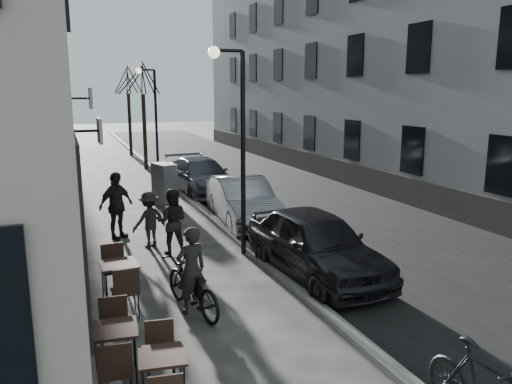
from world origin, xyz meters
TOP-DOWN VIEW (x-y plane):
  - ground at (0.00, 0.00)m, footprint 120.00×120.00m
  - road at (3.85, 16.00)m, footprint 7.30×60.00m
  - kerb at (0.20, 16.00)m, footprint 0.25×60.00m
  - building_right at (9.50, 16.50)m, footprint 4.00×35.00m
  - streetlamp_near at (-0.17, 6.00)m, footprint 0.90×0.28m
  - streetlamp_far at (-0.17, 18.00)m, footprint 0.90×0.28m
  - tree_near at (-0.10, 21.00)m, footprint 2.40×2.40m
  - tree_far at (-0.10, 27.00)m, footprint 2.40×2.40m
  - bistro_set_a at (-3.10, 0.46)m, footprint 0.68×1.53m
  - bistro_set_b at (-3.62, 1.33)m, footprint 0.70×1.63m
  - bistro_set_c at (-3.27, 3.97)m, footprint 0.72×1.70m
  - utility_cabinet at (-0.80, 12.18)m, footprint 0.82×1.13m
  - bicycle at (-2.05, 3.13)m, footprint 1.12×2.03m
  - cyclist_rider at (-2.05, 3.13)m, footprint 0.68×0.53m
  - pedestrian_near at (-1.67, 6.68)m, footprint 0.97×0.85m
  - pedestrian_mid at (-2.12, 7.41)m, footprint 1.10×0.87m
  - pedestrian_far at (-2.85, 8.53)m, footprint 1.18×1.00m
  - car_near at (1.00, 3.99)m, footprint 2.01×4.46m
  - car_mid at (1.00, 8.84)m, footprint 1.83×4.44m
  - car_far at (1.00, 13.91)m, footprint 2.32×4.93m

SIDE VIEW (x-z plane):
  - ground at x=0.00m, z-range 0.00..0.00m
  - road at x=3.85m, z-range 0.00..0.00m
  - kerb at x=0.20m, z-range 0.00..0.12m
  - bistro_set_a at x=-3.10m, z-range 0.01..0.89m
  - bistro_set_b at x=-3.62m, z-range 0.01..0.96m
  - bicycle at x=-2.05m, z-range 0.00..1.01m
  - bistro_set_c at x=-3.27m, z-range 0.01..1.01m
  - car_far at x=1.00m, z-range 0.00..1.39m
  - car_mid at x=1.00m, z-range 0.00..1.43m
  - car_near at x=1.00m, z-range 0.00..1.49m
  - pedestrian_mid at x=-2.12m, z-range 0.00..1.50m
  - utility_cabinet at x=-0.80m, z-range 0.00..1.52m
  - cyclist_rider at x=-2.05m, z-range 0.00..1.66m
  - pedestrian_near at x=-1.67m, z-range 0.00..1.68m
  - pedestrian_far at x=-2.85m, z-range 0.00..1.89m
  - streetlamp_near at x=-0.17m, z-range 0.62..5.71m
  - streetlamp_far at x=-0.17m, z-range 0.62..5.71m
  - tree_near at x=-0.10m, z-range 1.81..7.51m
  - tree_far at x=-0.10m, z-range 1.81..7.51m
  - building_right at x=9.50m, z-range 0.00..16.00m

